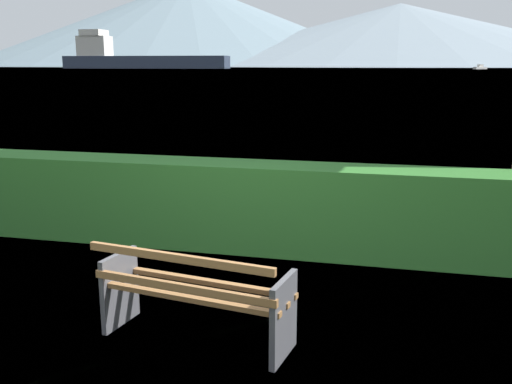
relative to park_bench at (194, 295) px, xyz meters
name	(u,v)px	position (x,y,z in m)	size (l,w,h in m)	color
ground_plane	(199,338)	(0.01, 0.06, -0.42)	(1400.00, 1400.00, 0.00)	olive
water_surface	(396,68)	(0.01, 306.80, -0.42)	(620.00, 620.00, 0.00)	#6B8EA3
park_bench	(194,295)	(0.00, 0.00, 0.00)	(1.73, 0.82, 0.87)	olive
hedge_row	(264,207)	(0.01, 2.60, 0.13)	(11.80, 0.70, 1.11)	#2D6B28
cargo_ship_large	(133,58)	(-125.03, 259.99, 4.76)	(82.55, 14.71, 18.55)	#2D384C
fishing_boat_near	(480,68)	(34.99, 259.62, 0.28)	(6.01, 5.15, 2.03)	silver
distant_hills	(381,27)	(-16.90, 556.86, 35.05)	(873.18, 444.30, 83.20)	slate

